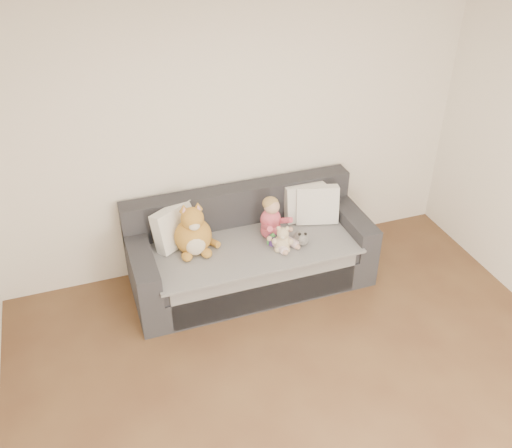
{
  "coord_description": "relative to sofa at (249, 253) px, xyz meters",
  "views": [
    {
      "loc": [
        -1.36,
        -2.01,
        3.48
      ],
      "look_at": [
        -0.0,
        1.87,
        0.75
      ],
      "focal_mm": 40.0,
      "sensor_mm": 36.0,
      "label": 1
    }
  ],
  "objects": [
    {
      "name": "toddler",
      "position": [
        0.21,
        -0.07,
        0.34
      ],
      "size": [
        0.29,
        0.43,
        0.42
      ],
      "rotation": [
        0.0,
        0.0,
        0.3
      ],
      "color": "#C44561",
      "rests_on": "sofa"
    },
    {
      "name": "room_shell",
      "position": [
        0.0,
        -1.64,
        0.99
      ],
      "size": [
        5.0,
        5.0,
        5.0
      ],
      "color": "brown",
      "rests_on": "ground"
    },
    {
      "name": "sofa",
      "position": [
        0.0,
        0.0,
        0.0
      ],
      "size": [
        2.2,
        0.94,
        0.85
      ],
      "color": "#29292E",
      "rests_on": "ground"
    },
    {
      "name": "sippy_cup",
      "position": [
        0.17,
        -0.16,
        0.23
      ],
      "size": [
        0.12,
        0.09,
        0.13
      ],
      "rotation": [
        0.0,
        0.0,
        0.23
      ],
      "color": "#553289",
      "rests_on": "sofa"
    },
    {
      "name": "teddy_bear",
      "position": [
        0.22,
        -0.26,
        0.26
      ],
      "size": [
        0.18,
        0.15,
        0.24
      ],
      "rotation": [
        0.0,
        0.0,
        -0.38
      ],
      "color": "tan",
      "rests_on": "sofa"
    },
    {
      "name": "plush_cow",
      "position": [
        0.42,
        -0.24,
        0.23
      ],
      "size": [
        0.13,
        0.2,
        0.16
      ],
      "rotation": [
        0.0,
        0.0,
        -0.31
      ],
      "color": "white",
      "rests_on": "sofa"
    },
    {
      "name": "cushion_right_front",
      "position": [
        0.7,
        0.07,
        0.35
      ],
      "size": [
        0.43,
        0.28,
        0.38
      ],
      "rotation": [
        0.0,
        0.0,
        -0.27
      ],
      "color": "silver",
      "rests_on": "sofa"
    },
    {
      "name": "cushion_left",
      "position": [
        -0.66,
        0.14,
        0.35
      ],
      "size": [
        0.44,
        0.37,
        0.39
      ],
      "rotation": [
        0.0,
        0.0,
        0.56
      ],
      "color": "silver",
      "rests_on": "sofa"
    },
    {
      "name": "cushion_right_back",
      "position": [
        0.61,
        0.15,
        0.34
      ],
      "size": [
        0.4,
        0.2,
        0.37
      ],
      "rotation": [
        0.0,
        0.0,
        -0.06
      ],
      "color": "silver",
      "rests_on": "sofa"
    },
    {
      "name": "plush_cat",
      "position": [
        -0.52,
        -0.02,
        0.35
      ],
      "size": [
        0.4,
        0.34,
        0.51
      ],
      "rotation": [
        0.0,
        0.0,
        -0.05
      ],
      "color": "#A16B23",
      "rests_on": "sofa"
    }
  ]
}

